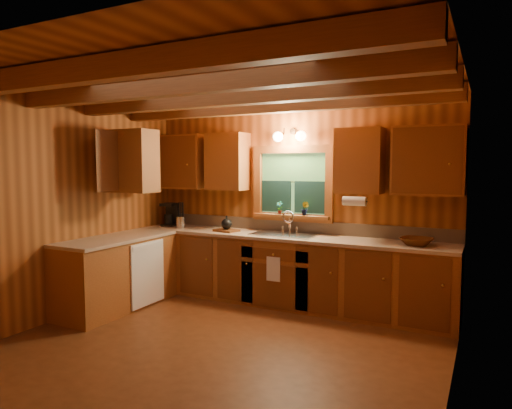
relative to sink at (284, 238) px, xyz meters
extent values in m
plane|color=#5B3016|center=(0.00, -1.60, -0.86)|extent=(4.20, 4.20, 0.00)
plane|color=brown|center=(0.00, -1.60, 1.74)|extent=(4.20, 4.20, 0.00)
plane|color=brown|center=(0.00, 0.30, 0.44)|extent=(4.20, 0.00, 4.20)
plane|color=brown|center=(0.00, -3.50, 0.44)|extent=(4.20, 0.00, 4.20)
plane|color=brown|center=(-2.10, -1.60, 0.44)|extent=(0.00, 3.80, 3.80)
plane|color=brown|center=(2.10, -1.60, 0.44)|extent=(0.00, 3.80, 3.80)
cube|color=brown|center=(0.00, -2.80, 1.63)|extent=(4.20, 0.14, 0.18)
cube|color=brown|center=(0.00, -2.00, 1.63)|extent=(4.20, 0.14, 0.18)
cube|color=brown|center=(0.00, -1.20, 1.63)|extent=(4.20, 0.14, 0.18)
cube|color=brown|center=(0.00, -0.40, 1.63)|extent=(4.20, 0.14, 0.18)
cube|color=brown|center=(0.00, -0.01, -0.43)|extent=(4.20, 0.62, 0.86)
cube|color=brown|center=(-1.79, -1.12, -0.43)|extent=(0.62, 1.60, 0.86)
cube|color=tan|center=(0.00, -0.01, 0.02)|extent=(4.20, 0.66, 0.04)
cube|color=tan|center=(-1.78, -1.12, 0.02)|extent=(0.64, 1.60, 0.04)
cube|color=tan|center=(0.00, 0.28, 0.12)|extent=(4.20, 0.02, 0.16)
cube|color=white|center=(-1.47, -0.92, -0.43)|extent=(0.02, 0.60, 0.80)
cube|color=brown|center=(-1.70, 0.13, 0.98)|extent=(0.78, 0.34, 0.78)
cube|color=brown|center=(-0.92, 0.13, 0.98)|extent=(0.55, 0.34, 0.78)
cube|color=brown|center=(0.92, 0.13, 0.98)|extent=(0.55, 0.34, 0.78)
cube|color=brown|center=(1.70, 0.13, 0.98)|extent=(0.78, 0.34, 0.78)
cube|color=brown|center=(-1.93, -0.92, 0.98)|extent=(0.34, 1.10, 0.78)
cube|color=brown|center=(0.00, 0.26, 1.14)|extent=(1.12, 0.08, 0.10)
cube|color=brown|center=(0.00, 0.26, 0.24)|extent=(1.12, 0.08, 0.10)
cube|color=brown|center=(-0.51, 0.26, 0.69)|extent=(0.10, 0.08, 0.80)
cube|color=brown|center=(0.51, 0.26, 0.69)|extent=(0.10, 0.08, 0.80)
cube|color=#3B7A34|center=(0.00, 0.29, 0.69)|extent=(0.92, 0.01, 0.80)
cube|color=#0E2929|center=(-0.24, 0.27, 0.52)|extent=(0.42, 0.02, 0.42)
cube|color=#0E2929|center=(0.24, 0.27, 0.52)|extent=(0.42, 0.02, 0.42)
cylinder|color=black|center=(0.00, 0.27, 0.71)|extent=(0.92, 0.01, 0.01)
cube|color=brown|center=(0.00, 0.22, 0.26)|extent=(1.06, 0.14, 0.04)
cylinder|color=black|center=(0.00, 0.26, 1.37)|extent=(0.08, 0.03, 0.08)
cylinder|color=black|center=(-0.10, 0.20, 1.37)|extent=(0.09, 0.17, 0.08)
cylinder|color=black|center=(0.10, 0.20, 1.37)|extent=(0.09, 0.17, 0.08)
sphere|color=#FFE0A5|center=(-0.16, 0.14, 1.30)|extent=(0.13, 0.13, 0.13)
sphere|color=#FFE0A5|center=(0.16, 0.14, 1.30)|extent=(0.13, 0.13, 0.13)
cylinder|color=white|center=(0.92, -0.07, 0.51)|extent=(0.27, 0.11, 0.11)
cube|color=white|center=(0.00, -0.34, -0.34)|extent=(0.18, 0.01, 0.30)
cube|color=silver|center=(0.00, 0.00, 0.05)|extent=(0.82, 0.48, 0.02)
cube|color=#262628|center=(-0.19, 0.00, -0.02)|extent=(0.34, 0.40, 0.14)
cube|color=#262628|center=(0.19, 0.00, -0.02)|extent=(0.34, 0.40, 0.14)
cylinder|color=silver|center=(0.00, 0.18, 0.15)|extent=(0.04, 0.04, 0.22)
torus|color=silver|center=(0.00, 0.12, 0.26)|extent=(0.16, 0.02, 0.16)
cube|color=black|center=(-1.87, 0.04, 0.06)|extent=(0.19, 0.23, 0.03)
cube|color=black|center=(-1.87, 0.12, 0.22)|extent=(0.19, 0.08, 0.32)
cube|color=black|center=(-1.87, 0.02, 0.36)|extent=(0.19, 0.21, 0.04)
cylinder|color=black|center=(-1.87, 0.01, 0.15)|extent=(0.12, 0.12, 0.14)
cylinder|color=silver|center=(-1.58, -0.07, 0.13)|extent=(0.13, 0.13, 0.16)
cylinder|color=black|center=(-1.60, -0.08, 0.29)|extent=(0.03, 0.04, 0.24)
cylinder|color=black|center=(-1.58, -0.07, 0.29)|extent=(0.01, 0.01, 0.24)
cylinder|color=black|center=(-1.56, -0.06, 0.29)|extent=(0.03, 0.04, 0.24)
cylinder|color=black|center=(-1.55, -0.06, 0.29)|extent=(0.05, 0.06, 0.24)
cube|color=#613114|center=(-0.82, -0.08, 0.06)|extent=(0.35, 0.28, 0.03)
sphere|color=black|center=(-0.82, -0.08, 0.15)|extent=(0.15, 0.15, 0.15)
cylinder|color=black|center=(-0.82, -0.08, 0.24)|extent=(0.02, 0.02, 0.04)
imported|color=#48230C|center=(1.62, -0.06, 0.09)|extent=(0.40, 0.40, 0.09)
imported|color=#613114|center=(-0.16, 0.19, 0.37)|extent=(0.09, 0.07, 0.17)
imported|color=#613114|center=(0.20, 0.21, 0.37)|extent=(0.11, 0.09, 0.18)
camera|label=1|loc=(2.32, -5.34, 0.92)|focal=32.08mm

